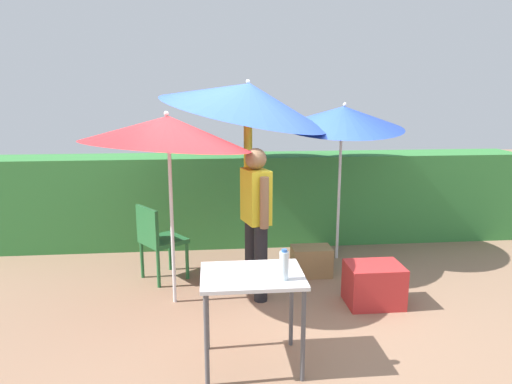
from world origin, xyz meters
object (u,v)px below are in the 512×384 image
umbrella_orange (168,131)px  bottle_water (284,265)px  chair_plastic (158,238)px  person_vendor (256,212)px  umbrella_yellow (343,117)px  crate_cardboard (311,261)px  umbrella_rainbow (247,98)px  cooler_box (374,285)px  folding_table (252,286)px

umbrella_orange → bottle_water: umbrella_orange is taller
chair_plastic → person_vendor: bearing=-26.4°
person_vendor → bottle_water: bearing=-87.1°
umbrella_yellow → crate_cardboard: umbrella_yellow is taller
umbrella_yellow → bottle_water: size_ratio=8.66×
umbrella_rainbow → cooler_box: bearing=-45.8°
folding_table → bottle_water: (0.23, -0.14, 0.21)m
crate_cardboard → folding_table: (-0.87, -1.80, 0.50)m
folding_table → cooler_box: bearing=35.7°
person_vendor → umbrella_orange: bearing=-175.4°
umbrella_rainbow → cooler_box: size_ratio=4.54×
umbrella_rainbow → umbrella_yellow: bearing=6.8°
umbrella_orange → umbrella_yellow: 2.35m
umbrella_rainbow → person_vendor: (0.02, -0.91, -1.14)m
chair_plastic → bottle_water: 2.31m
chair_plastic → folding_table: (0.92, -1.83, 0.17)m
umbrella_yellow → umbrella_rainbow: bearing=-173.2°
umbrella_orange → bottle_water: (0.94, -1.36, -0.89)m
umbrella_orange → person_vendor: umbrella_orange is taller
umbrella_yellow → folding_table: umbrella_yellow is taller
cooler_box → umbrella_rainbow: bearing=134.2°
umbrella_orange → chair_plastic: 1.43m
chair_plastic → bottle_water: size_ratio=3.71×
folding_table → umbrella_rainbow: bearing=86.4°
umbrella_yellow → crate_cardboard: size_ratio=4.46×
person_vendor → cooler_box: 1.43m
umbrella_yellow → cooler_box: umbrella_yellow is taller
person_vendor → folding_table: (-0.16, -1.30, -0.26)m
crate_cardboard → umbrella_yellow: bearing=48.7°
chair_plastic → folding_table: 2.06m
umbrella_orange → umbrella_yellow: bearing=28.5°
umbrella_yellow → cooler_box: size_ratio=3.71×
crate_cardboard → folding_table: bearing=-115.8°
cooler_box → folding_table: bearing=-144.3°
umbrella_rainbow → bottle_water: size_ratio=10.59×
cooler_box → crate_cardboard: (-0.47, 0.84, -0.04)m
folding_table → person_vendor: bearing=83.1°
bottle_water → cooler_box: bearing=44.6°
person_vendor → crate_cardboard: 1.16m
person_vendor → bottle_water: 1.44m
crate_cardboard → person_vendor: bearing=-144.8°
chair_plastic → crate_cardboard: size_ratio=1.91×
umbrella_yellow → umbrella_orange: bearing=-151.5°
umbrella_yellow → folding_table: size_ratio=2.60×
cooler_box → chair_plastic: bearing=159.0°
crate_cardboard → bottle_water: bottle_water is taller
umbrella_orange → folding_table: size_ratio=2.55×
umbrella_orange → cooler_box: umbrella_orange is taller
crate_cardboard → folding_table: size_ratio=0.58×
umbrella_rainbow → umbrella_yellow: 1.24m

